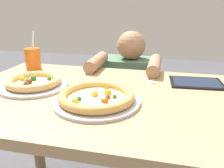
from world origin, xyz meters
The scene contains 7 objects.
dining_table centered at (0.00, 0.00, 0.64)m, with size 1.36×0.79×0.75m.
pizza_near centered at (-0.04, -0.10, 0.77)m, with size 0.34×0.34×0.05m.
pizza_far centered at (-0.37, 0.01, 0.77)m, with size 0.30×0.30×0.05m.
drink_cup_colored centered at (-0.53, 0.27, 0.81)m, with size 0.08×0.08×0.22m.
fork centered at (0.10, 0.24, 0.75)m, with size 0.15×0.17×0.00m.
tablet centered at (0.35, 0.23, 0.75)m, with size 0.25×0.19×0.01m.
diner_seated centered at (-0.02, 0.61, 0.43)m, with size 0.41×0.52×0.94m.
Camera 1 is at (0.20, -0.88, 1.11)m, focal length 37.13 mm.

